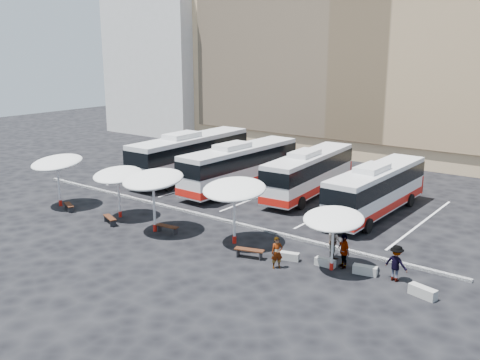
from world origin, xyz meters
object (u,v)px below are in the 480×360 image
Objects in this scene: bus_0 at (191,154)px; wood_bench_3 at (249,251)px; sunshade_0 at (57,163)px; conc_bench_2 at (365,270)px; bus_3 at (377,188)px; sunshade_4 at (334,219)px; wood_bench_0 at (69,206)px; wood_bench_2 at (167,227)px; bus_1 at (241,165)px; sunshade_3 at (234,189)px; conc_bench_0 at (289,256)px; passenger_2 at (344,251)px; conc_bench_3 at (423,292)px; bus_2 at (309,172)px; passenger_1 at (335,241)px; sunshade_2 at (153,180)px; conc_bench_1 at (325,263)px; passenger_0 at (277,253)px; passenger_3 at (396,263)px; sunshade_1 at (118,175)px.

bus_0 reaches higher than wood_bench_3.
conc_bench_2 is (22.42, 2.03, -2.93)m from sunshade_0.
bus_3 is 3.13× the size of sunshade_4.
sunshade_0 is 3.18m from wood_bench_0.
bus_1 is at bearing 103.57° from wood_bench_2.
sunshade_3 reaches higher than conc_bench_2.
passenger_2 is at bearing 16.67° from conc_bench_0.
conc_bench_3 is (18.06, -10.21, -1.71)m from bus_1.
bus_2 is 17.71m from wood_bench_0.
conc_bench_2 is at bearing 166.74° from conc_bench_3.
sunshade_2 is at bearing 59.34° from passenger_1.
bus_3 reaches higher than conc_bench_1.
conc_bench_2 is (7.90, 0.47, -3.01)m from sunshade_3.
conc_bench_0 is at bearing 44.23° from passenger_0.
sunshade_0 is 0.87× the size of sunshade_3.
bus_2 is 6.17× the size of passenger_1.
wood_bench_0 is at bearing -177.76° from wood_bench_3.
conc_bench_0 is 4.10m from conc_bench_2.
sunshade_0 is 25.76m from conc_bench_3.
sunshade_2 is at bearing -109.23° from bus_2.
passenger_0 is (5.66, -13.17, -1.00)m from bus_2.
bus_2 reaches higher than passenger_0.
sunshade_4 is 3.50m from conc_bench_0.
bus_0 is 21.07m from conc_bench_1.
passenger_2 is (-4.42, 0.87, 0.66)m from conc_bench_3.
passenger_3 reaches higher than conc_bench_2.
bus_1 reaches higher than wood_bench_0.
sunshade_4 is (8.02, -11.67, 0.88)m from bus_2.
wood_bench_3 is (15.08, 0.59, 0.04)m from wood_bench_0.
conc_bench_2 is (3.56, -9.58, -1.61)m from bus_3.
bus_0 is 7.15× the size of passenger_2.
conc_bench_1 is at bearing 11.54° from conc_bench_0.
passenger_2 reaches higher than conc_bench_1.
bus_0 is 10.75× the size of conc_bench_2.
wood_bench_2 is at bearing 59.24° from passenger_1.
wood_bench_0 is 22.62m from passenger_3.
bus_0 reaches higher than conc_bench_2.
wood_bench_2 is 0.86× the size of passenger_2.
bus_0 is 20.22m from passenger_1.
passenger_1 is (18.21, -8.70, -1.16)m from bus_0.
bus_2 is at bearing 75.13° from sunshade_2.
sunshade_4 is at bearing 5.45° from wood_bench_0.
sunshade_3 is at bearing 147.20° from wood_bench_3.
bus_1 is 13.38m from wood_bench_0.
passenger_3 is (2.77, 0.08, 0.01)m from passenger_2.
passenger_0 reaches higher than wood_bench_0.
sunshade_1 is at bearing 177.03° from wood_bench_3.
passenger_0 is at bearing 30.66° from passenger_3.
wood_bench_2 reaches higher than conc_bench_0.
wood_bench_2 is at bearing -172.98° from conc_bench_1.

